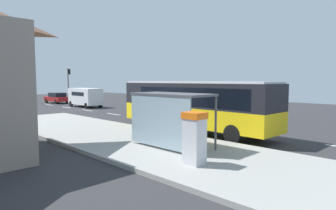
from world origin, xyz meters
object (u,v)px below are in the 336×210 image
recycling_bin_green (171,127)px  bus_shelter (167,106)px  traffic_light_far_side (7,79)px  bus (193,103)px  ticket_machine (194,138)px  white_van (85,96)px  sedan_near (57,98)px  recycling_bin_blue (163,126)px  traffic_light_median (31,80)px  traffic_light_near_side (69,80)px

recycling_bin_green → bus_shelter: bus_shelter is taller
traffic_light_far_side → bus_shelter: (-3.31, -34.80, -1.33)m
bus → ticket_machine: size_ratio=5.70×
ticket_machine → recycling_bin_green: bearing=53.0°
white_van → traffic_light_far_side: bearing=114.2°
bus → recycling_bin_green: bearing=-168.8°
white_van → ticket_machine: white_van is taller
ticket_machine → bus_shelter: bus_shelter is taller
bus_shelter → ticket_machine: bearing=-114.6°
sedan_near → ticket_machine: bearing=-106.3°
recycling_bin_green → recycling_bin_blue: size_ratio=1.00×
bus → traffic_light_median: bearing=86.4°
bus → white_van: 21.01m
recycling_bin_green → traffic_light_median: size_ratio=0.19×
traffic_light_median → bus_shelter: bearing=-100.8°
bus → ticket_machine: (-5.92, -5.05, -0.67)m
recycling_bin_green → ticket_machine: bearing=-127.0°
white_van → recycling_bin_green: 22.09m
ticket_machine → recycling_bin_green: size_ratio=2.04×
recycling_bin_green → traffic_light_near_side: 33.66m
traffic_light_near_side → ticket_machine: bearing=-109.7°
bus → bus_shelter: bus is taller
recycling_bin_green → recycling_bin_blue: 0.70m
ticket_machine → traffic_light_near_side: traffic_light_near_side is taller
white_van → sedan_near: size_ratio=1.18×
bus → traffic_light_median: traffic_light_median is taller
traffic_light_near_side → bus_shelter: traffic_light_near_side is taller
traffic_light_near_side → bus_shelter: bearing=-109.3°
recycling_bin_green → recycling_bin_blue: bearing=90.0°
bus → traffic_light_median: size_ratio=2.26×
white_van → traffic_light_near_side: 11.65m
traffic_light_far_side → traffic_light_median: bearing=12.9°
white_van → sedan_near: (0.10, 8.29, -0.55)m
bus → traffic_light_near_side: 32.47m
bus → bus_shelter: size_ratio=2.77×
traffic_light_median → bus_shelter: size_ratio=1.22×
sedan_near → traffic_light_near_side: size_ratio=0.87×
ticket_machine → traffic_light_median: bearing=78.1°
recycling_bin_blue → traffic_light_far_side: bearing=88.0°
traffic_light_far_side → traffic_light_median: 3.60m
recycling_bin_green → recycling_bin_blue: same height
sedan_near → ticket_machine: ticket_machine is taller
white_van → recycling_bin_blue: size_ratio=5.53×
ticket_machine → recycling_bin_blue: size_ratio=2.04×
traffic_light_far_side → traffic_light_near_side: bearing=-5.3°
ticket_machine → recycling_bin_blue: bearing=56.8°
bus → recycling_bin_green: (-2.49, -0.49, -1.19)m
bus_shelter → traffic_light_far_side: bearing=84.6°
recycling_bin_blue → traffic_light_far_side: (1.10, 32.22, 2.77)m
bus → ticket_machine: bearing=-139.5°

